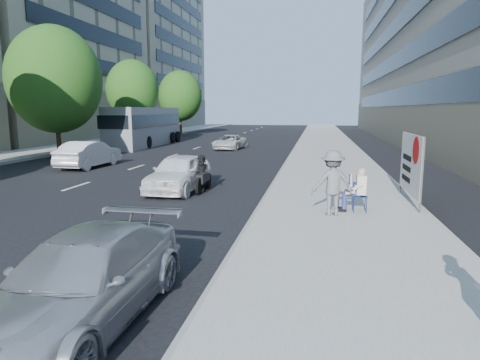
% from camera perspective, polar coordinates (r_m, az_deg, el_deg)
% --- Properties ---
extents(ground, '(160.00, 160.00, 0.00)m').
position_cam_1_polar(ground, '(9.01, -11.33, -11.08)').
color(ground, black).
rests_on(ground, ground).
extents(near_sidewalk, '(5.00, 120.00, 0.15)m').
position_cam_1_polar(near_sidewalk, '(28.01, 11.82, 2.94)').
color(near_sidewalk, gray).
rests_on(near_sidewalk, ground).
extents(far_sidewalk, '(4.50, 120.00, 0.15)m').
position_cam_1_polar(far_sidewalk, '(34.36, -25.36, 3.39)').
color(far_sidewalk, gray).
rests_on(far_sidewalk, ground).
extents(far_bldg_north, '(22.00, 28.00, 28.00)m').
position_cam_1_polar(far_bldg_north, '(78.07, -15.80, 17.05)').
color(far_bldg_north, tan).
rests_on(far_bldg_north, ground).
extents(tree_far_c, '(6.00, 6.00, 8.47)m').
position_cam_1_polar(tree_far_c, '(30.91, -23.49, 12.15)').
color(tree_far_c, '#382616').
rests_on(tree_far_c, ground).
extents(tree_far_d, '(4.80, 4.80, 7.65)m').
position_cam_1_polar(tree_far_d, '(41.46, -14.15, 11.54)').
color(tree_far_d, '#382616').
rests_on(tree_far_d, ground).
extents(tree_far_e, '(5.40, 5.40, 7.89)m').
position_cam_1_polar(tree_far_e, '(54.54, -8.01, 11.03)').
color(tree_far_e, '#382616').
rests_on(tree_far_e, ground).
extents(seated_protester, '(0.83, 1.12, 1.31)m').
position_cam_1_polar(seated_protester, '(12.98, 15.25, -0.93)').
color(seated_protester, navy).
rests_on(seated_protester, near_sidewalk).
extents(jogger, '(1.35, 1.00, 1.86)m').
position_cam_1_polar(jogger, '(12.31, 12.22, -0.38)').
color(jogger, slate).
rests_on(jogger, near_sidewalk).
extents(protest_banner, '(0.08, 3.06, 2.20)m').
position_cam_1_polar(protest_banner, '(14.75, 21.82, 2.01)').
color(protest_banner, '#4C4C4C').
rests_on(protest_banner, near_sidewalk).
extents(parked_sedan, '(1.95, 4.54, 1.30)m').
position_cam_1_polar(parked_sedan, '(6.85, -20.16, -12.34)').
color(parked_sedan, '#A0A2A7').
rests_on(parked_sedan, ground).
extents(white_sedan_near, '(1.80, 4.23, 1.43)m').
position_cam_1_polar(white_sedan_near, '(16.67, -8.17, 0.97)').
color(white_sedan_near, white).
rests_on(white_sedan_near, ground).
extents(white_sedan_mid, '(1.77, 4.46, 1.45)m').
position_cam_1_polar(white_sedan_mid, '(24.70, -19.48, 3.27)').
color(white_sedan_mid, silver).
rests_on(white_sedan_mid, ground).
extents(white_sedan_far, '(2.34, 4.25, 1.13)m').
position_cam_1_polar(white_sedan_far, '(34.01, -1.36, 5.06)').
color(white_sedan_far, silver).
rests_on(white_sedan_far, ground).
extents(motorcycle, '(0.71, 2.04, 1.42)m').
position_cam_1_polar(motorcycle, '(16.40, -4.98, 0.63)').
color(motorcycle, black).
rests_on(motorcycle, ground).
extents(bus, '(2.95, 12.12, 3.30)m').
position_cam_1_polar(bus, '(38.34, -12.51, 6.94)').
color(bus, gray).
rests_on(bus, ground).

